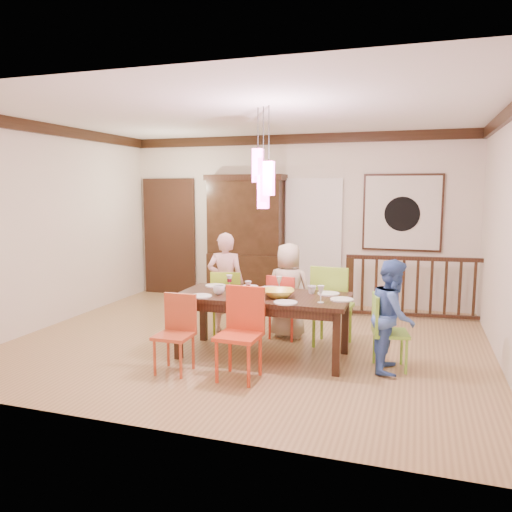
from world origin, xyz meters
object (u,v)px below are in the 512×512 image
(chair_far_left, at_px, (228,298))
(balustrade, at_px, (417,286))
(dining_table, at_px, (263,302))
(person_far_mid, at_px, (288,290))
(chair_end_right, at_px, (391,327))
(person_far_left, at_px, (226,283))
(person_end_right, at_px, (393,316))
(china_hutch, at_px, (246,238))

(chair_far_left, relative_size, balustrade, 0.41)
(dining_table, bearing_deg, person_far_mid, 82.92)
(chair_end_right, height_order, person_far_left, person_far_left)
(chair_end_right, xyz_separation_m, balustrade, (0.27, 2.38, 0.02))
(balustrade, bearing_deg, dining_table, -131.50)
(person_end_right, bearing_deg, balustrade, -5.75)
(person_far_mid, bearing_deg, china_hutch, -55.15)
(person_far_mid, relative_size, person_end_right, 1.03)
(dining_table, xyz_separation_m, person_end_right, (1.48, -0.01, -0.05))
(china_hutch, bearing_deg, balustrade, -6.79)
(person_end_right, bearing_deg, dining_table, 89.77)
(dining_table, xyz_separation_m, person_far_left, (-0.79, 0.80, 0.04))
(china_hutch, bearing_deg, person_end_right, -46.16)
(balustrade, height_order, person_end_right, person_end_right)
(dining_table, relative_size, chair_end_right, 2.42)
(balustrade, xyz_separation_m, person_far_left, (-2.52, -1.61, 0.20))
(chair_far_left, height_order, chair_end_right, chair_far_left)
(dining_table, bearing_deg, chair_end_right, 0.43)
(china_hutch, bearing_deg, chair_far_left, -77.54)
(dining_table, height_order, chair_end_right, chair_end_right)
(balustrade, relative_size, person_far_mid, 1.71)
(chair_end_right, distance_m, china_hutch, 3.85)
(person_far_mid, height_order, person_end_right, person_far_mid)
(person_far_left, distance_m, person_end_right, 2.41)
(dining_table, height_order, person_far_mid, person_far_mid)
(chair_end_right, height_order, china_hutch, china_hutch)
(chair_far_left, xyz_separation_m, china_hutch, (-0.45, 2.04, 0.61))
(chair_far_left, height_order, china_hutch, china_hutch)
(chair_far_left, xyz_separation_m, person_far_left, (-0.06, 0.08, 0.19))
(person_far_mid, bearing_deg, chair_far_left, 10.03)
(chair_far_left, height_order, balustrade, balustrade)
(balustrade, relative_size, person_end_right, 1.76)
(dining_table, bearing_deg, china_hutch, 112.12)
(chair_far_left, distance_m, person_far_mid, 0.84)
(china_hutch, relative_size, person_end_right, 1.81)
(person_far_left, bearing_deg, dining_table, 125.05)
(dining_table, height_order, person_far_left, person_far_left)
(china_hutch, height_order, person_end_right, china_hutch)
(chair_end_right, distance_m, person_end_right, 0.15)
(person_far_mid, bearing_deg, chair_end_right, 150.47)
(dining_table, relative_size, person_end_right, 1.64)
(chair_far_left, distance_m, person_end_right, 2.33)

